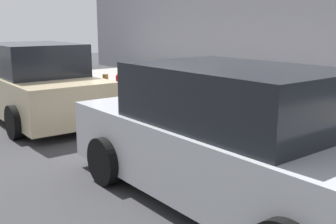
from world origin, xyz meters
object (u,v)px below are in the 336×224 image
at_px(suitcase_maroon_3, 260,118).
at_px(suitcase_maroon_10, 150,98).
at_px(suitcase_navy_9, 160,96).
at_px(suitcase_black_11, 137,96).
at_px(suitcase_silver_1, 312,133).
at_px(suitcase_black_4, 239,115).
at_px(parked_car_beige_1, 36,84).
at_px(suitcase_teal_5, 220,108).
at_px(parked_car_silver_0, 233,141).
at_px(suitcase_red_6, 201,109).
at_px(bollard_post, 106,87).
at_px(suitcase_silver_8, 176,97).
at_px(suitcase_navy_2, 285,124).
at_px(fire_hydrant, 120,87).
at_px(suitcase_olive_7, 186,102).

relative_size(suitcase_maroon_3, suitcase_maroon_10, 0.95).
relative_size(suitcase_navy_9, suitcase_black_11, 1.12).
relative_size(suitcase_silver_1, suitcase_black_4, 1.06).
relative_size(suitcase_navy_9, suitcase_maroon_10, 0.99).
height_order(suitcase_silver_1, parked_car_beige_1, parked_car_beige_1).
xyz_separation_m(suitcase_teal_5, parked_car_silver_0, (-2.16, 2.12, 0.24)).
xyz_separation_m(suitcase_maroon_10, parked_car_silver_0, (-4.44, 2.20, 0.37)).
relative_size(suitcase_red_6, suitcase_maroon_10, 0.80).
distance_m(suitcase_red_6, bollard_post, 3.47).
height_order(suitcase_black_4, suitcase_silver_8, suitcase_silver_8).
xyz_separation_m(suitcase_navy_2, parked_car_beige_1, (4.94, 2.22, 0.31)).
bearing_deg(suitcase_black_4, fire_hydrant, -0.03).
xyz_separation_m(suitcase_maroon_10, fire_hydrant, (1.24, 0.02, 0.12)).
distance_m(suitcase_teal_5, suitcase_navy_9, 1.88).
height_order(suitcase_black_4, suitcase_maroon_10, suitcase_maroon_10).
distance_m(suitcase_maroon_10, fire_hydrant, 1.24).
distance_m(suitcase_black_4, parked_car_beige_1, 4.56).
distance_m(suitcase_olive_7, bollard_post, 2.99).
relative_size(suitcase_navy_2, fire_hydrant, 1.25).
distance_m(suitcase_silver_8, parked_car_beige_1, 3.11).
relative_size(suitcase_black_4, suitcase_teal_5, 0.63).
distance_m(suitcase_teal_5, suitcase_red_6, 0.51).
height_order(suitcase_silver_1, suitcase_black_4, suitcase_silver_1).
bearing_deg(parked_car_silver_0, suitcase_silver_8, -32.10).
distance_m(suitcase_silver_8, parked_car_silver_0, 4.25).
bearing_deg(parked_car_beige_1, suitcase_navy_9, -127.75).
bearing_deg(suitcase_black_4, suitcase_silver_1, -177.39).
height_order(suitcase_maroon_10, parked_car_beige_1, parked_car_beige_1).
bearing_deg(fire_hydrant, suitcase_maroon_3, 179.92).
xyz_separation_m(suitcase_maroon_3, parked_car_silver_0, (-1.27, 2.18, 0.27)).
relative_size(suitcase_red_6, suitcase_black_11, 0.90).
distance_m(suitcase_navy_2, suitcase_black_4, 0.95).
xyz_separation_m(suitcase_silver_1, suitcase_silver_8, (3.29, -0.01, 0.12)).
relative_size(suitcase_silver_1, fire_hydrant, 1.00).
bearing_deg(suitcase_teal_5, bollard_post, 1.20).
distance_m(suitcase_red_6, fire_hydrant, 3.02).
distance_m(suitcase_navy_2, suitcase_navy_9, 3.26).
bearing_deg(suitcase_red_6, suitcase_navy_2, -176.58).
relative_size(suitcase_silver_1, suitcase_black_11, 1.03).
bearing_deg(parked_car_beige_1, bollard_post, -78.56).
bearing_deg(parked_car_silver_0, suitcase_teal_5, -44.42).
xyz_separation_m(suitcase_navy_2, suitcase_maroon_3, (0.50, 0.04, 0.02)).
relative_size(suitcase_black_11, bollard_post, 1.05).
height_order(suitcase_black_4, fire_hydrant, fire_hydrant).
height_order(suitcase_red_6, suitcase_silver_8, suitcase_silver_8).
height_order(suitcase_olive_7, parked_car_beige_1, parked_car_beige_1).
xyz_separation_m(fire_hydrant, bollard_post, (0.45, 0.15, -0.04)).
relative_size(suitcase_silver_1, parked_car_silver_0, 0.16).
distance_m(suitcase_red_6, suitcase_silver_8, 0.95).
relative_size(suitcase_silver_1, suitcase_navy_2, 0.80).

